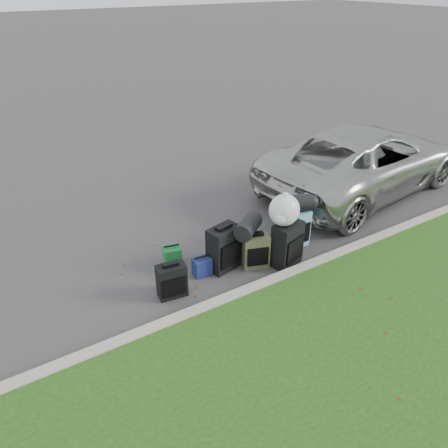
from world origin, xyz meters
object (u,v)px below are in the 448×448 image
tote_green (172,256)px  tote_navy (202,267)px  suitcase_small_black (172,281)px  suitcase_large_black_left (224,248)px  suitcase_teal (295,229)px  suitcase_olive (256,251)px  suv (364,159)px  suitcase_large_black_right (287,244)px

tote_green → tote_navy: size_ratio=1.08×
suitcase_small_black → suitcase_large_black_left: 1.04m
tote_green → suitcase_teal: bearing=-3.8°
suitcase_small_black → suitcase_olive: bearing=7.0°
suitcase_small_black → tote_navy: (0.63, 0.22, -0.12)m
suitcase_small_black → suitcase_teal: suitcase_teal is taller
suitcase_large_black_left → suitcase_olive: 0.52m
suv → tote_green: size_ratio=15.82×
suitcase_olive → suv: bearing=37.3°
suv → tote_green: 4.83m
suitcase_large_black_left → tote_navy: (-0.39, 0.02, -0.22)m
suitcase_small_black → suv: bearing=20.4°
tote_green → tote_navy: bearing=-49.1°
suv → suitcase_olive: suv is taller
suitcase_large_black_left → suitcase_olive: (0.46, -0.22, -0.08)m
suitcase_teal → suitcase_large_black_right: size_ratio=0.88×
suitcase_olive → suitcase_teal: suitcase_teal is taller
suitcase_olive → suitcase_large_black_right: suitcase_large_black_right is taller
suitcase_olive → suitcase_teal: bearing=28.3°
suitcase_large_black_left → suitcase_large_black_right: 1.02m
suitcase_small_black → suitcase_teal: size_ratio=0.80×
suitcase_large_black_left → suitcase_large_black_right: (0.92, -0.44, 0.01)m
suitcase_olive → suitcase_teal: (0.94, 0.14, 0.04)m
suitcase_large_black_left → suitcase_teal: bearing=-15.5°
suitcase_small_black → suitcase_large_black_left: size_ratio=0.72×
tote_green → tote_navy: (0.27, -0.50, -0.01)m
suitcase_small_black → tote_navy: size_ratio=1.81×
suv → tote_navy: 4.64m
suitcase_large_black_right → tote_navy: 1.41m
suitcase_large_black_left → tote_navy: suitcase_large_black_left is taller
suv → suitcase_teal: (-2.71, -1.02, -0.36)m
suitcase_olive → suitcase_large_black_right: bearing=-6.4°
suitcase_teal → tote_green: 2.16m
suitcase_large_black_right → tote_green: 1.87m
suitcase_olive → tote_navy: (-0.86, 0.24, -0.14)m
suitcase_large_black_right → tote_navy: (-1.31, 0.46, -0.23)m
suitcase_olive → tote_navy: size_ratio=1.97×
suitcase_small_black → suitcase_large_black_left: suitcase_large_black_left is taller
suitcase_large_black_right → tote_green: size_ratio=2.39×
suv → suitcase_large_black_right: size_ratio=6.63×
suv → suitcase_teal: suv is taller
suitcase_teal → tote_green: bearing=164.8°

